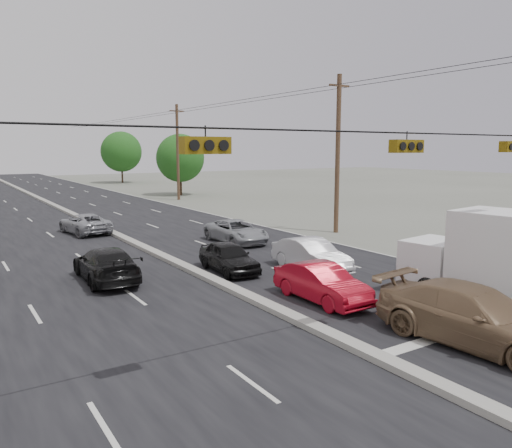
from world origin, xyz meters
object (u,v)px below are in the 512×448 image
object	(u,v)px
utility_pole_right_c	(178,152)
tree_right_mid	(180,158)
red_sedan	(322,284)
queue_car_b	(311,255)
queue_car_a	(229,257)
tree_right_far	(121,152)
queue_car_c	(236,232)
tan_sedan	(474,317)
utility_pole_right_b	(338,153)
box_truck	(508,260)
oncoming_near	(106,265)
oncoming_far	(85,224)

from	to	relation	value
utility_pole_right_c	tree_right_mid	xyz separation A→B (m)	(2.50, 5.00, -0.77)
red_sedan	queue_car_b	size ratio (longest dim) A/B	0.94
red_sedan	queue_car_a	xyz separation A→B (m)	(-0.63, 5.56, -0.01)
tree_right_far	queue_car_b	size ratio (longest dim) A/B	1.90
tree_right_far	queue_car_c	world-z (taller)	tree_right_far
tan_sedan	red_sedan	size ratio (longest dim) A/B	1.37
tree_right_far	red_sedan	distance (m)	67.62
utility_pole_right_b	red_sedan	world-z (taller)	utility_pole_right_b
utility_pole_right_c	queue_car_c	size ratio (longest dim) A/B	2.14
box_truck	tan_sedan	xyz separation A→B (m)	(-3.72, -1.30, -0.89)
tree_right_mid	oncoming_near	xyz separation A→B (m)	(-18.60, -34.11, -3.64)
queue_car_c	oncoming_near	size ratio (longest dim) A/B	0.97
utility_pole_right_c	queue_car_b	size ratio (longest dim) A/B	2.33
red_sedan	utility_pole_right_c	bearing A→B (deg)	74.02
queue_car_a	oncoming_near	size ratio (longest dim) A/B	0.81
tree_right_far	utility_pole_right_b	bearing A→B (deg)	-93.64
oncoming_near	queue_car_a	bearing A→B (deg)	167.32
tan_sedan	queue_car_b	world-z (taller)	tan_sedan
tree_right_far	queue_car_b	bearing A→B (deg)	-100.40
utility_pole_right_b	oncoming_near	world-z (taller)	utility_pole_right_b
utility_pole_right_b	tan_sedan	distance (m)	19.37
utility_pole_right_b	red_sedan	size ratio (longest dim) A/B	2.47
utility_pole_right_b	queue_car_c	world-z (taller)	utility_pole_right_b
tree_right_far	queue_car_c	xyz separation A→B (m)	(-10.79, -54.62, -4.31)
tree_right_mid	queue_car_a	world-z (taller)	tree_right_mid
tree_right_far	queue_car_b	world-z (taller)	tree_right_far
box_truck	oncoming_near	distance (m)	15.06
utility_pole_right_b	tan_sedan	size ratio (longest dim) A/B	1.80
tree_right_mid	red_sedan	distance (m)	43.18
queue_car_b	oncoming_far	world-z (taller)	queue_car_b
tan_sedan	queue_car_c	bearing A→B (deg)	75.84
red_sedan	box_truck	bearing A→B (deg)	-40.27
oncoming_far	tree_right_far	bearing A→B (deg)	-117.63
utility_pole_right_b	box_truck	size ratio (longest dim) A/B	1.48
utility_pole_right_c	queue_car_a	bearing A→B (deg)	-110.02
utility_pole_right_b	box_truck	xyz separation A→B (m)	(-5.78, -15.03, -3.41)
queue_car_c	oncoming_near	world-z (taller)	oncoming_near
utility_pole_right_b	oncoming_far	size ratio (longest dim) A/B	2.17
queue_car_b	oncoming_far	xyz separation A→B (m)	(-5.97, 15.58, -0.07)
tan_sedan	oncoming_near	xyz separation A→B (m)	(-6.60, 12.22, -0.11)
oncoming_near	tan_sedan	bearing A→B (deg)	120.80
tree_right_far	red_sedan	bearing A→B (deg)	-101.95
box_truck	queue_car_a	bearing A→B (deg)	111.44
red_sedan	queue_car_c	bearing A→B (deg)	74.63
tan_sedan	oncoming_far	xyz separation A→B (m)	(-4.40, 24.65, -0.17)
box_truck	queue_car_c	size ratio (longest dim) A/B	1.45
queue_car_b	red_sedan	bearing A→B (deg)	-121.88
utility_pole_right_b	red_sedan	bearing A→B (deg)	-133.54
utility_pole_right_b	tree_right_far	world-z (taller)	utility_pole_right_b
utility_pole_right_c	oncoming_near	distance (m)	33.56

